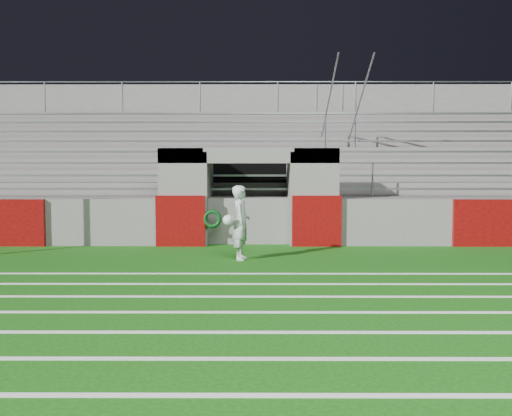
{
  "coord_description": "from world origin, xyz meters",
  "views": [
    {
      "loc": [
        0.25,
        -12.04,
        2.07
      ],
      "look_at": [
        0.2,
        1.8,
        1.1
      ],
      "focal_mm": 40.0,
      "sensor_mm": 36.0,
      "label": 1
    }
  ],
  "objects": [
    {
      "name": "ground",
      "position": [
        0.0,
        0.0,
        0.0
      ],
      "size": [
        90.0,
        90.0,
        0.0
      ],
      "primitive_type": "plane",
      "color": "#124E0D",
      "rests_on": "ground"
    },
    {
      "name": "stadium_structure",
      "position": [
        0.0,
        7.97,
        1.49
      ],
      "size": [
        26.0,
        8.48,
        5.42
      ],
      "color": "slate",
      "rests_on": "ground"
    },
    {
      "name": "field_markings",
      "position": [
        0.0,
        -5.0,
        0.01
      ],
      "size": [
        28.0,
        8.09,
        0.01
      ],
      "color": "white",
      "rests_on": "ground"
    },
    {
      "name": "goalkeeper_with_ball",
      "position": [
        -0.14,
        0.75,
        0.84
      ],
      "size": [
        0.63,
        0.67,
        1.68
      ],
      "color": "silver",
      "rests_on": "ground"
    },
    {
      "name": "hose_coil",
      "position": [
        -0.96,
        2.93,
        0.73
      ],
      "size": [
        0.5,
        0.14,
        0.5
      ],
      "color": "#0D430F",
      "rests_on": "ground"
    }
  ]
}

